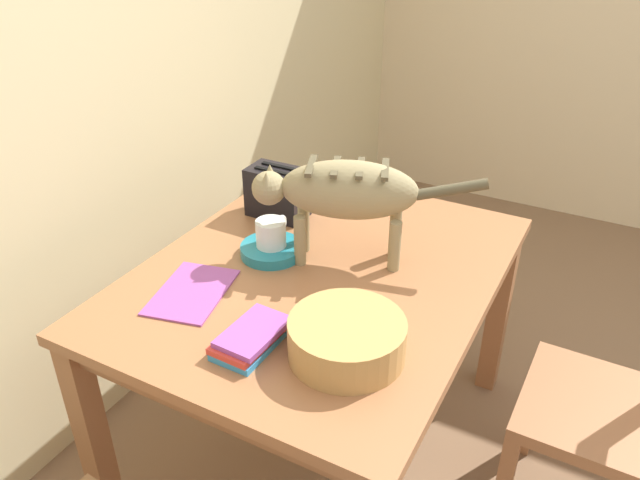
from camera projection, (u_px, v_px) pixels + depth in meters
name	position (u px, v px, depth m)	size (l,w,h in m)	color
wall_rear	(85.00, 60.00, 1.93)	(5.11, 0.11, 2.50)	beige
dining_table	(320.00, 292.00, 1.91)	(1.24, 0.98, 0.72)	#9A623C
cat	(343.00, 193.00, 1.80)	(0.30, 0.64, 0.32)	#918159
saucer_bowl	(272.00, 250.00, 1.93)	(0.19, 0.19, 0.03)	teal
coffee_mug	(271.00, 233.00, 1.90)	(0.13, 0.09, 0.08)	white
magazine	(192.00, 292.00, 1.76)	(0.27, 0.18, 0.01)	#9B4898
book_stack	(251.00, 338.00, 1.54)	(0.20, 0.13, 0.05)	#3691D0
wicker_basket	(347.00, 338.00, 1.50)	(0.29, 0.29, 0.10)	tan
toaster	(278.00, 192.00, 2.13)	(0.12, 0.20, 0.18)	black
wooden_chair_near	(617.00, 412.00, 1.72)	(0.42, 0.42, 0.94)	#98603B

